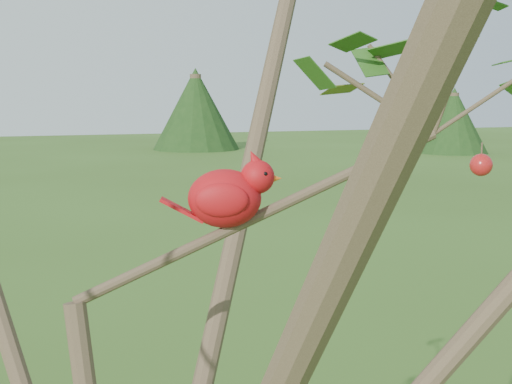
# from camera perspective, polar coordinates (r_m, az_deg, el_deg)

# --- Properties ---
(crabapple_tree) EXTENTS (2.35, 2.05, 2.95)m
(crabapple_tree) POSITION_cam_1_polar(r_m,az_deg,el_deg) (0.99, -9.64, -0.73)
(crabapple_tree) COLOR #413223
(crabapple_tree) RESTS_ON ground
(cardinal) EXTENTS (0.19, 0.12, 0.14)m
(cardinal) POSITION_cam_1_polar(r_m,az_deg,el_deg) (1.13, -2.20, -0.26)
(cardinal) COLOR #B40F14
(cardinal) RESTS_ON ground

